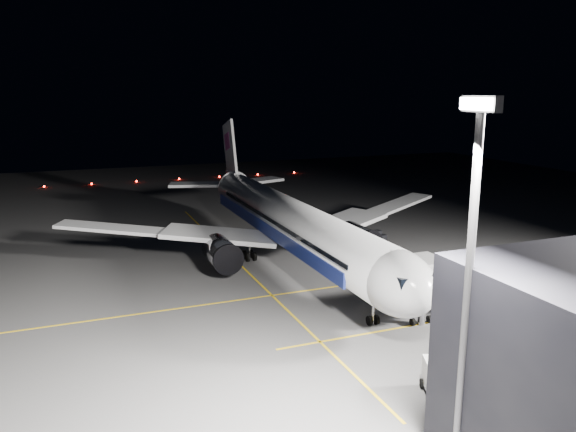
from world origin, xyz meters
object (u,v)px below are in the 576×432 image
at_px(service_truck, 442,384).
at_px(safety_cone_b, 351,269).
at_px(floodlight_mast_south, 470,261).
at_px(baggage_tug, 377,237).
at_px(jet_bridge, 541,260).
at_px(safety_cone_c, 325,261).
at_px(safety_cone_a, 357,267).
at_px(airliner, 287,221).

relative_size(service_truck, safety_cone_b, 7.37).
height_order(floodlight_mast_south, baggage_tug, floodlight_mast_south).
bearing_deg(service_truck, baggage_tug, 178.56).
distance_m(jet_bridge, safety_cone_b, 20.80).
xyz_separation_m(floodlight_mast_south, safety_cone_c, (-38.15, 10.01, -12.06)).
height_order(safety_cone_a, safety_cone_c, safety_cone_a).
height_order(floodlight_mast_south, service_truck, floodlight_mast_south).
bearing_deg(safety_cone_c, baggage_tug, 118.51).
relative_size(floodlight_mast_south, baggage_tug, 7.36).
distance_m(baggage_tug, safety_cone_b, 13.69).
relative_size(service_truck, safety_cone_c, 7.97).
bearing_deg(baggage_tug, safety_cone_a, -49.45).
xyz_separation_m(service_truck, baggage_tug, (-37.59, 16.96, -0.43)).
height_order(floodlight_mast_south, safety_cone_c, floodlight_mast_south).
relative_size(safety_cone_b, safety_cone_c, 1.08).
xyz_separation_m(jet_bridge, baggage_tug, (-26.01, -3.27, -3.73)).
height_order(service_truck, safety_cone_b, service_truck).
relative_size(safety_cone_a, safety_cone_c, 1.08).
xyz_separation_m(airliner, baggage_tug, (-2.93, 14.79, -4.31)).
xyz_separation_m(airliner, safety_cone_b, (7.08, 5.46, -4.82)).
distance_m(airliner, safety_cone_b, 10.15).
bearing_deg(safety_cone_a, service_truck, -17.05).
bearing_deg(jet_bridge, safety_cone_b, -141.78).
distance_m(airliner, safety_cone_a, 10.47).
bearing_deg(floodlight_mast_south, safety_cone_c, 165.29).
bearing_deg(service_truck, safety_cone_b, -172.61).
bearing_deg(floodlight_mast_south, safety_cone_a, 160.14).
distance_m(service_truck, safety_cone_c, 32.34).
height_order(airliner, safety_cone_a, airliner).
xyz_separation_m(airliner, jet_bridge, (23.08, 18.06, -0.58)).
relative_size(floodlight_mast_south, safety_cone_a, 30.21).
xyz_separation_m(airliner, floodlight_mast_south, (41.08, -6.01, 7.21)).
distance_m(airliner, safety_cone_c, 6.93).
relative_size(jet_bridge, safety_cone_b, 50.41).
bearing_deg(safety_cone_a, safety_cone_b, -70.68).
bearing_deg(safety_cone_b, jet_bridge, 38.22).
distance_m(service_truck, baggage_tug, 41.24).
bearing_deg(safety_cone_a, baggage_tug, 139.05).
distance_m(airliner, service_truck, 34.94).
bearing_deg(safety_cone_b, safety_cone_a, 109.32).
distance_m(jet_bridge, service_truck, 23.54).
height_order(jet_bridge, safety_cone_b, jet_bridge).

